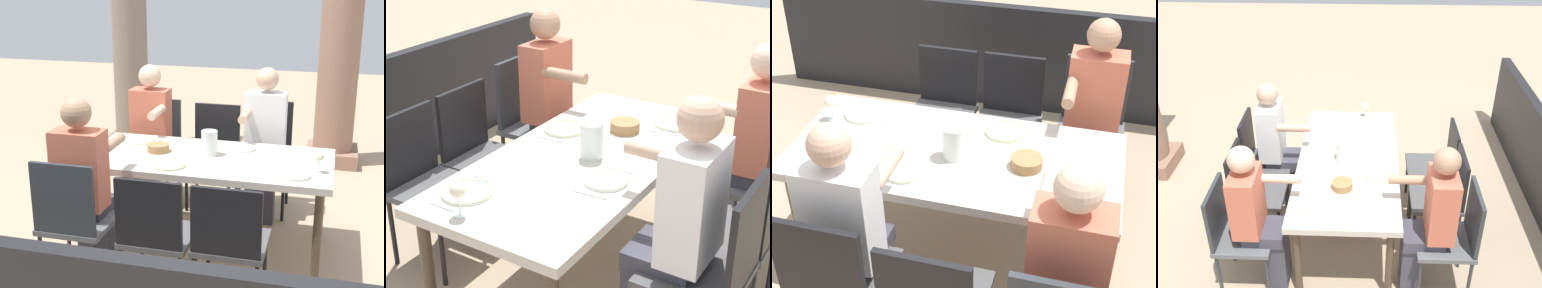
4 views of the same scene
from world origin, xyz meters
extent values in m
plane|color=tan|center=(0.00, 0.00, 0.00)|extent=(16.00, 16.00, 0.00)
cube|color=beige|center=(0.00, 0.00, 0.71)|extent=(1.83, 0.87, 0.05)
cylinder|color=#473828|center=(-0.83, 0.35, 0.34)|extent=(0.06, 0.06, 0.68)
cylinder|color=#473828|center=(0.83, 0.35, 0.34)|extent=(0.06, 0.06, 0.68)
cylinder|color=#473828|center=(-0.83, -0.35, 0.34)|extent=(0.06, 0.06, 0.68)
cylinder|color=#473828|center=(0.83, -0.35, 0.34)|extent=(0.06, 0.06, 0.68)
cube|color=#5B5E61|center=(-0.70, -0.77, 0.46)|extent=(0.44, 0.44, 0.04)
cube|color=#2D3338|center=(-0.70, -0.97, 0.70)|extent=(0.42, 0.03, 0.48)
cylinder|color=#2D3338|center=(-0.51, -0.58, 0.22)|extent=(0.03, 0.03, 0.45)
cylinder|color=#2D3338|center=(-0.89, -0.58, 0.22)|extent=(0.03, 0.03, 0.45)
cylinder|color=#2D3338|center=(-0.51, -0.96, 0.22)|extent=(0.03, 0.03, 0.45)
cylinder|color=#2D3338|center=(-0.89, -0.96, 0.22)|extent=(0.03, 0.03, 0.45)
cube|color=#4F4F50|center=(-0.14, -0.77, 0.44)|extent=(0.44, 0.44, 0.04)
cube|color=black|center=(-0.14, -0.97, 0.67)|extent=(0.42, 0.03, 0.45)
cylinder|color=black|center=(0.05, -0.58, 0.21)|extent=(0.03, 0.03, 0.43)
cylinder|color=black|center=(-0.33, -0.58, 0.21)|extent=(0.03, 0.03, 0.43)
cylinder|color=black|center=(0.05, -0.96, 0.21)|extent=(0.03, 0.03, 0.43)
cylinder|color=black|center=(-0.33, -0.96, 0.21)|extent=(0.03, 0.03, 0.43)
cube|color=#4F4F50|center=(0.33, 0.77, 0.47)|extent=(0.44, 0.44, 0.04)
cube|color=black|center=(0.33, 0.97, 0.72)|extent=(0.42, 0.03, 0.49)
cylinder|color=black|center=(0.14, 0.58, 0.23)|extent=(0.03, 0.03, 0.46)
cylinder|color=black|center=(0.52, 0.58, 0.23)|extent=(0.03, 0.03, 0.46)
cube|color=#4F4F50|center=(0.33, -0.77, 0.45)|extent=(0.44, 0.44, 0.04)
cube|color=black|center=(0.33, -0.97, 0.67)|extent=(0.42, 0.03, 0.44)
cylinder|color=black|center=(0.52, -0.58, 0.22)|extent=(0.03, 0.03, 0.44)
cylinder|color=black|center=(0.14, -0.58, 0.22)|extent=(0.03, 0.03, 0.44)
cylinder|color=black|center=(0.52, -0.96, 0.22)|extent=(0.03, 0.03, 0.44)
cylinder|color=black|center=(0.14, -0.96, 0.22)|extent=(0.03, 0.03, 0.44)
cube|color=#3F3F4C|center=(-0.70, -0.52, 0.23)|extent=(0.24, 0.14, 0.46)
cube|color=#3F3F4C|center=(-0.70, -0.61, 0.51)|extent=(0.28, 0.32, 0.10)
cube|color=#CC664C|center=(-0.70, -0.72, 0.82)|extent=(0.34, 0.20, 0.53)
sphere|color=tan|center=(-0.70, -0.72, 1.21)|extent=(0.20, 0.20, 0.20)
cylinder|color=tan|center=(-0.56, -0.48, 0.94)|extent=(0.07, 0.30, 0.07)
cube|color=#3F3F4C|center=(-0.70, 0.61, 0.51)|extent=(0.28, 0.32, 0.10)
cube|color=#CC664C|center=(-0.70, 0.72, 0.81)|extent=(0.34, 0.20, 0.50)
sphere|color=beige|center=(-0.70, 0.72, 1.18)|extent=(0.20, 0.20, 0.20)
cylinder|color=beige|center=(-0.56, 0.48, 0.92)|extent=(0.07, 0.30, 0.07)
cube|color=#3F3F4C|center=(0.33, 0.53, 0.23)|extent=(0.24, 0.14, 0.46)
cube|color=#3F3F4C|center=(0.33, 0.62, 0.51)|extent=(0.28, 0.32, 0.10)
cube|color=white|center=(0.33, 0.73, 0.82)|extent=(0.34, 0.20, 0.53)
sphere|color=tan|center=(0.33, 0.73, 1.20)|extent=(0.19, 0.19, 0.19)
cylinder|color=tan|center=(0.19, 0.49, 0.94)|extent=(0.07, 0.30, 0.07)
cube|color=black|center=(0.00, -1.86, 0.45)|extent=(4.23, 0.10, 0.90)
cylinder|color=white|center=(-0.65, 0.24, 0.74)|extent=(0.26, 0.26, 0.01)
torus|color=#A4C786|center=(-0.65, 0.24, 0.74)|extent=(0.26, 0.26, 0.01)
cube|color=silver|center=(-0.80, 0.24, 0.73)|extent=(0.03, 0.17, 0.01)
cube|color=silver|center=(-0.50, 0.24, 0.73)|extent=(0.03, 0.17, 0.01)
cylinder|color=silver|center=(-0.23, -0.27, 0.74)|extent=(0.24, 0.24, 0.01)
torus|color=#A0BE77|center=(-0.23, -0.27, 0.74)|extent=(0.24, 0.24, 0.01)
cube|color=silver|center=(-0.38, -0.27, 0.73)|extent=(0.02, 0.17, 0.01)
cube|color=silver|center=(-0.08, -0.27, 0.73)|extent=(0.02, 0.17, 0.01)
cylinder|color=white|center=(0.21, 0.25, 0.74)|extent=(0.22, 0.22, 0.01)
torus|color=#A9CD91|center=(0.21, 0.25, 0.74)|extent=(0.22, 0.22, 0.01)
cube|color=silver|center=(0.06, 0.25, 0.73)|extent=(0.02, 0.17, 0.01)
cube|color=silver|center=(0.36, 0.25, 0.73)|extent=(0.03, 0.17, 0.01)
cylinder|color=white|center=(0.65, -0.24, 0.74)|extent=(0.24, 0.24, 0.01)
torus|color=#A4C786|center=(0.65, -0.24, 0.74)|extent=(0.24, 0.24, 0.01)
cylinder|color=white|center=(0.80, -0.14, 0.73)|extent=(0.06, 0.06, 0.00)
cylinder|color=white|center=(0.80, -0.14, 0.78)|extent=(0.01, 0.01, 0.09)
sphere|color=#F2EFCC|center=(0.80, -0.14, 0.85)|extent=(0.07, 0.07, 0.07)
cube|color=silver|center=(0.50, -0.24, 0.73)|extent=(0.03, 0.17, 0.01)
cube|color=silver|center=(0.80, -0.24, 0.73)|extent=(0.02, 0.17, 0.01)
cylinder|color=white|center=(-0.01, 0.04, 0.83)|extent=(0.12, 0.12, 0.19)
cylinder|color=#EFEAC6|center=(-0.01, 0.04, 0.80)|extent=(0.11, 0.11, 0.12)
cylinder|color=#9E7547|center=(-0.41, 0.03, 0.76)|extent=(0.17, 0.17, 0.06)
camera|label=1|loc=(0.88, -3.83, 2.08)|focal=51.92mm
camera|label=2|loc=(2.47, 1.48, 2.09)|focal=56.47mm
camera|label=3|loc=(-0.72, 2.45, 2.51)|focal=52.64mm
camera|label=4|loc=(-3.38, -0.15, 2.97)|focal=43.24mm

